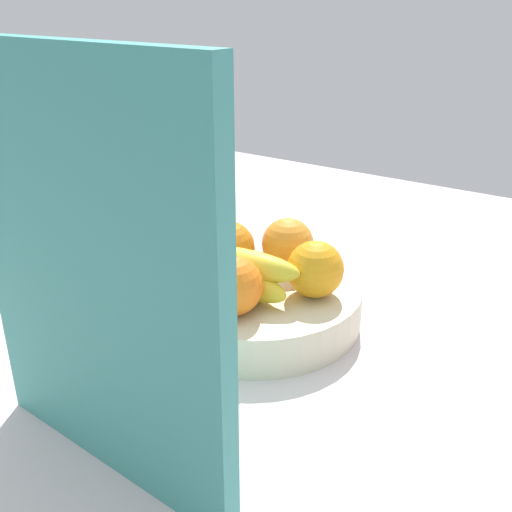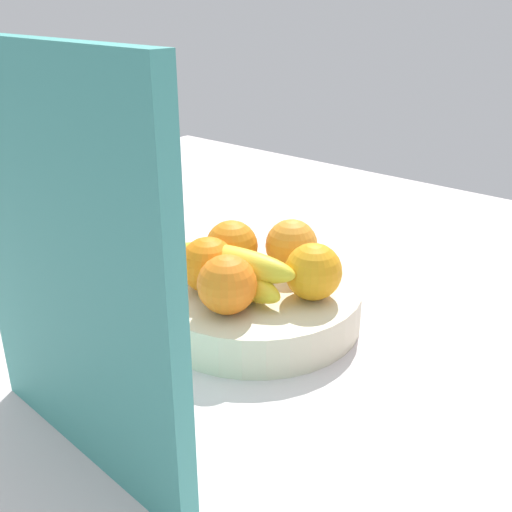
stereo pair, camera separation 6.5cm
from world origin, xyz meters
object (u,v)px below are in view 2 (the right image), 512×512
object	(u,v)px
orange_center	(208,265)
thermos_tumbler	(124,213)
orange_front_left	(291,245)
banana_bunch	(230,269)
orange_back_right	(315,271)
orange_front_right	(232,246)
orange_back_left	(228,285)
cutting_board	(67,274)
fruit_bowl	(256,303)
jar_lid	(156,248)

from	to	relation	value
orange_center	thermos_tumbler	bearing A→B (deg)	-10.57
orange_front_left	banana_bunch	world-z (taller)	orange_front_left
orange_center	orange_back_right	bearing A→B (deg)	-147.22
orange_front_right	banana_bunch	bearing A→B (deg)	130.43
orange_back_left	banana_bunch	distance (cm)	5.08
orange_front_right	thermos_tumbler	size ratio (longest dim) A/B	0.37
orange_front_right	orange_back_left	size ratio (longest dim) A/B	1.00
orange_front_left	cutting_board	xyz separation A→B (cm)	(-3.45, 34.86, 9.47)
orange_back_left	fruit_bowl	bearing A→B (deg)	-73.80
orange_center	orange_back_right	size ratio (longest dim) A/B	1.00
fruit_bowl	jar_lid	bearing A→B (deg)	-13.82
orange_front_right	thermos_tumbler	xyz separation A→B (cm)	(19.53, 2.17, 0.79)
orange_center	cutting_board	distance (cm)	26.25
fruit_bowl	orange_front_right	bearing A→B (deg)	-13.58
orange_back_right	banana_bunch	world-z (taller)	orange_back_right
orange_back_right	jar_lid	bearing A→B (deg)	-7.47
orange_center	thermos_tumbler	distance (cm)	21.65
fruit_bowl	orange_front_left	size ratio (longest dim) A/B	3.87
orange_front_right	jar_lid	bearing A→B (deg)	-13.87
orange_back_left	thermos_tumbler	bearing A→B (deg)	-13.50
thermos_tumbler	jar_lid	xyz separation A→B (cm)	(2.57, -7.63, -8.76)
orange_front_left	orange_front_right	bearing A→B (deg)	43.33
orange_back_left	jar_lid	distance (cm)	33.65
orange_front_right	cutting_board	size ratio (longest dim) A/B	0.19
orange_front_right	jar_lid	distance (cm)	24.11
orange_back_right	jar_lid	xyz separation A→B (cm)	(34.76, -4.56, -7.96)
fruit_bowl	orange_back_left	size ratio (longest dim) A/B	3.87
orange_front_right	orange_back_right	distance (cm)	12.70
orange_back_left	cutting_board	size ratio (longest dim) A/B	0.19
cutting_board	jar_lid	size ratio (longest dim) A/B	5.22
jar_lid	orange_center	bearing A→B (deg)	154.06
orange_front_right	orange_center	distance (cm)	6.38
orange_front_left	thermos_tumbler	distance (cm)	26.38
orange_back_right	cutting_board	distance (cm)	31.99
orange_back_left	banana_bunch	bearing A→B (deg)	-49.18
orange_front_left	orange_back_right	xyz separation A→B (cm)	(-6.94, 4.50, 0.00)
banana_bunch	cutting_board	bearing A→B (deg)	101.66
orange_back_right	banana_bunch	distance (cm)	10.30
orange_front_left	orange_back_left	size ratio (longest dim) A/B	1.00
thermos_tumbler	cutting_board	bearing A→B (deg)	136.45
orange_front_left	jar_lid	bearing A→B (deg)	-0.12
thermos_tumbler	orange_front_right	bearing A→B (deg)	-173.67
orange_front_left	orange_back_right	distance (cm)	8.27
orange_center	jar_lid	xyz separation A→B (cm)	(23.83, -11.60, -7.96)
orange_front_left	orange_center	bearing A→B (deg)	70.93
orange_back_left	cutting_board	xyz separation A→B (cm)	(-1.78, 20.82, 9.47)
orange_back_left	thermos_tumbler	distance (cm)	27.71
orange_front_left	cutting_board	size ratio (longest dim) A/B	0.19
orange_back_right	banana_bunch	xyz separation A→B (cm)	(8.57, 5.70, -0.36)
orange_center	fruit_bowl	bearing A→B (deg)	-125.93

